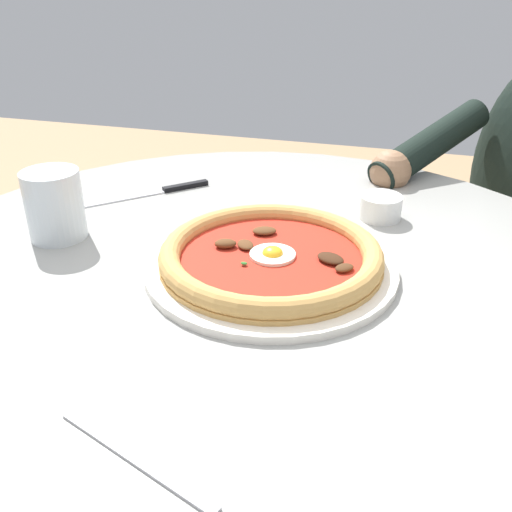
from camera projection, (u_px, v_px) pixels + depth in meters
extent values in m
cylinder|color=#999993|center=(252.00, 278.00, 0.71)|extent=(0.95, 0.95, 0.03)
cylinder|color=gray|center=(253.00, 480.00, 0.88)|extent=(0.10, 0.10, 0.69)
cylinder|color=white|center=(272.00, 265.00, 0.70)|extent=(0.31, 0.31, 0.01)
cylinder|color=tan|center=(272.00, 259.00, 0.70)|extent=(0.27, 0.27, 0.01)
torus|color=tan|center=(272.00, 252.00, 0.69)|extent=(0.27, 0.27, 0.03)
cylinder|color=red|center=(272.00, 256.00, 0.70)|extent=(0.26, 0.26, 0.00)
cylinder|color=white|center=(273.00, 254.00, 0.69)|extent=(0.06, 0.06, 0.00)
ellipsoid|color=yellow|center=(273.00, 252.00, 0.69)|extent=(0.03, 0.03, 0.02)
ellipsoid|color=brown|center=(245.00, 245.00, 0.71)|extent=(0.03, 0.03, 0.01)
ellipsoid|color=brown|center=(268.00, 231.00, 0.74)|extent=(0.04, 0.03, 0.01)
ellipsoid|color=brown|center=(225.00, 243.00, 0.71)|extent=(0.03, 0.03, 0.01)
ellipsoid|color=#3D2314|center=(331.00, 258.00, 0.68)|extent=(0.04, 0.04, 0.01)
ellipsoid|color=#4C2D19|center=(344.00, 268.00, 0.66)|extent=(0.03, 0.03, 0.01)
ellipsoid|color=#2D6B28|center=(199.00, 286.00, 0.62)|extent=(0.01, 0.01, 0.00)
ellipsoid|color=#2D6B28|center=(358.00, 244.00, 0.71)|extent=(0.01, 0.01, 0.00)
ellipsoid|color=#2D6B28|center=(241.00, 263.00, 0.67)|extent=(0.01, 0.01, 0.00)
cylinder|color=silver|center=(54.00, 205.00, 0.76)|extent=(0.08, 0.08, 0.09)
cylinder|color=silver|center=(58.00, 225.00, 0.78)|extent=(0.07, 0.07, 0.04)
cube|color=silver|center=(123.00, 199.00, 0.90)|extent=(0.10, 0.10, 0.00)
cube|color=black|center=(186.00, 186.00, 0.95)|extent=(0.06, 0.06, 0.01)
cylinder|color=white|center=(380.00, 207.00, 0.83)|extent=(0.06, 0.06, 0.03)
cylinder|color=olive|center=(381.00, 201.00, 0.83)|extent=(0.05, 0.05, 0.01)
cube|color=#BCBCC1|center=(140.00, 459.00, 0.44)|extent=(0.16, 0.07, 0.00)
cube|color=#282833|center=(511.00, 395.00, 1.26)|extent=(0.44, 0.44, 0.45)
cylinder|color=black|center=(430.00, 144.00, 1.00)|extent=(0.20, 0.25, 0.12)
sphere|color=#936B4C|center=(390.00, 171.00, 0.96)|extent=(0.07, 0.07, 0.07)
cylinder|color=#4C4742|center=(402.00, 368.00, 1.33)|extent=(0.02, 0.02, 0.46)
cylinder|color=#4C4742|center=(508.00, 319.00, 1.51)|extent=(0.02, 0.02, 0.46)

